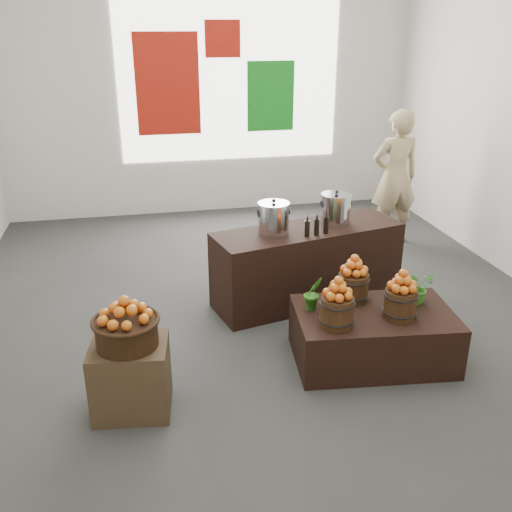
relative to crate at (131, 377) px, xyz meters
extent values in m
plane|color=#31312F|center=(1.28, 1.29, -0.28)|extent=(7.00, 7.00, 0.00)
cube|color=beige|center=(1.28, 4.79, 1.72)|extent=(6.00, 0.04, 4.00)
cube|color=white|center=(1.58, 4.77, 1.72)|extent=(3.20, 0.02, 2.40)
cube|color=#9D170C|center=(0.68, 4.76, 1.62)|extent=(0.90, 0.04, 1.40)
cube|color=#127819|center=(2.18, 4.76, 1.42)|extent=(0.70, 0.04, 1.00)
cube|color=#9D170C|center=(1.48, 4.76, 2.22)|extent=(0.50, 0.04, 0.50)
cube|color=#4B3823|center=(0.00, 0.00, 0.00)|extent=(0.61, 0.52, 0.56)
cylinder|color=black|center=(0.00, 0.00, 0.38)|extent=(0.45, 0.45, 0.20)
cube|color=black|center=(2.03, 0.28, -0.05)|extent=(1.41, 0.95, 0.46)
cylinder|color=#39250F|center=(1.64, 0.13, 0.30)|extent=(0.27, 0.27, 0.24)
cylinder|color=#39250F|center=(2.19, 0.16, 0.30)|extent=(0.27, 0.27, 0.24)
cylinder|color=#39250F|center=(1.93, 0.53, 0.30)|extent=(0.27, 0.27, 0.24)
imported|color=#266916|center=(2.45, 0.37, 0.33)|extent=(0.30, 0.27, 0.29)
imported|color=#266916|center=(1.53, 0.44, 0.33)|extent=(0.19, 0.16, 0.30)
cube|color=black|center=(1.81, 1.50, 0.12)|extent=(2.04, 1.05, 0.80)
cylinder|color=silver|center=(1.42, 1.41, 0.67)|extent=(0.30, 0.30, 0.30)
cylinder|color=silver|center=(2.11, 1.57, 0.67)|extent=(0.30, 0.30, 0.30)
imported|color=tan|center=(3.39, 2.93, 0.59)|extent=(0.65, 0.44, 1.74)
camera|label=1|loc=(0.17, -3.68, 2.44)|focal=40.00mm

